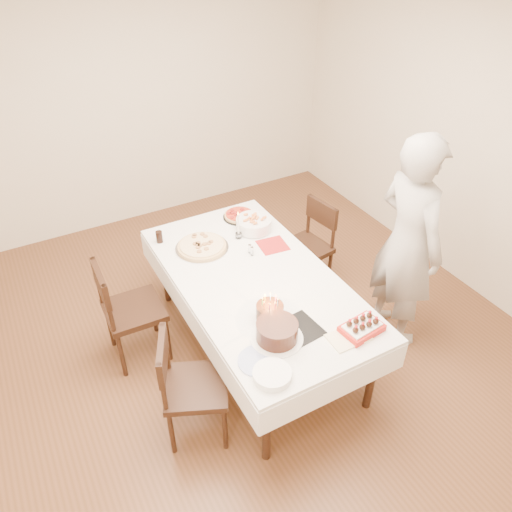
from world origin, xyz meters
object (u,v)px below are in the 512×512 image
chair_right_savory (305,248)px  birthday_cake (270,308)px  dining_table (256,314)px  chair_left_dessert (196,387)px  chair_left_savory (134,310)px  taper_candle (238,225)px  strawberry_box (362,327)px  pizza_pepperoni (239,215)px  pizza_white (202,246)px  cola_glass (159,237)px  pasta_bowl (254,224)px  layer_cake (277,332)px  person (408,244)px

chair_right_savory → birthday_cake: birthday_cake is taller
dining_table → chair_left_dessert: bearing=-145.8°
chair_left_dessert → birthday_cake: bearing=-149.7°
chair_left_savory → taper_candle: size_ratio=3.60×
chair_left_savory → strawberry_box: (1.23, -1.26, 0.31)m
chair_left_dessert → pizza_pepperoni: 1.74m
chair_right_savory → chair_left_dessert: bearing=-155.5°
pizza_white → cola_glass: cola_glass is taller
pizza_pepperoni → pasta_bowl: pasta_bowl is taller
pizza_white → pasta_bowl: pasta_bowl is taller
cola_glass → taper_candle: bearing=-23.5°
dining_table → layer_cake: size_ratio=6.00×
strawberry_box → pizza_pepperoni: bearing=91.9°
pizza_white → birthday_cake: birthday_cake is taller
person → pasta_bowl: person is taller
chair_right_savory → chair_left_savory: chair_left_savory is taller
person → pizza_pepperoni: person is taller
person → layer_cake: person is taller
chair_left_savory → pasta_bowl: chair_left_savory is taller
person → pasta_bowl: size_ratio=5.95×
pizza_white → chair_left_savory: bearing=-167.6°
chair_right_savory → strawberry_box: chair_right_savory is taller
pizza_white → strawberry_box: strawberry_box is taller
chair_left_savory → pizza_pepperoni: bearing=-158.0°
chair_right_savory → strawberry_box: 1.46m
person → layer_cake: size_ratio=5.19×
pizza_white → pizza_pepperoni: same height
pasta_bowl → chair_right_savory: bearing=-12.8°
strawberry_box → pizza_white: bearing=111.4°
chair_left_dessert → taper_candle: bearing=-105.6°
cola_glass → strawberry_box: 1.87m
birthday_cake → dining_table: bearing=73.2°
pizza_white → person: bearing=-35.2°
pizza_white → strawberry_box: bearing=-68.6°
taper_candle → strawberry_box: 1.42m
chair_left_savory → birthday_cake: bearing=132.9°
pizza_pepperoni → layer_cake: layer_cake is taller
chair_left_dessert → dining_table: bearing=-121.8°
chair_left_dessert → strawberry_box: (1.09, -0.34, 0.34)m
chair_left_savory → layer_cake: chair_left_savory is taller
chair_right_savory → layer_cake: bearing=-139.8°
chair_right_savory → chair_left_dessert: 1.84m
birthday_cake → pizza_white: bearing=94.1°
pizza_pepperoni → cola_glass: (-0.77, -0.02, 0.03)m
person → pizza_pepperoni: bearing=36.6°
pizza_white → chair_right_savory: bearing=-3.6°
person → birthday_cake: size_ratio=9.63×
chair_right_savory → strawberry_box: size_ratio=3.13×
chair_left_dessert → chair_left_savory: bearing=-57.5°
chair_right_savory → pizza_white: size_ratio=1.99×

